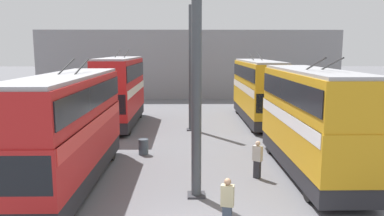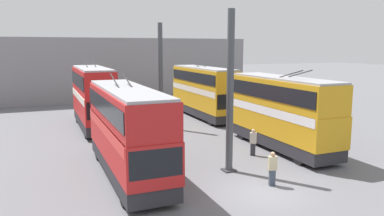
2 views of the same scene
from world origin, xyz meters
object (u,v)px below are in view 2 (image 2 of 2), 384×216
Objects in this scene: bus_right_mid at (127,126)px; bus_left_near at (282,109)px; bus_right_far at (93,94)px; person_by_left_row at (253,141)px; oil_drum at (151,143)px; bus_left_far at (203,89)px; person_aisle_foreground at (272,168)px.

bus_left_near is at bearing -82.78° from bus_right_mid.
bus_right_far reaches higher than bus_right_mid.
oil_drum is at bearing -86.25° from person_by_left_row.
bus_left_near is 13.07m from bus_left_far.
person_by_left_row is 1.98× the size of oil_drum.
person_by_left_row is at bearing 173.94° from person_aisle_foreground.
person_aisle_foreground is (-18.66, 4.53, -1.90)m from bus_left_far.
bus_left_near is 15.99m from bus_right_far.
bus_right_mid reaches higher than person_by_left_row.
bus_left_near is 7.44m from person_aisle_foreground.
oil_drum is (3.37, 8.27, -2.38)m from bus_left_near.
bus_left_far reaches higher than person_aisle_foreground.
bus_left_far is 1.14× the size of bus_right_far.
bus_right_mid is 7.87m from person_aisle_foreground.
bus_left_far is at bearing -82.79° from bus_right_far.
bus_right_far reaches higher than oil_drum.
bus_right_far is at bearing 43.06° from bus_left_near.
bus_left_near is at bearing 142.13° from person_by_left_row.
bus_right_mid is (-14.45, 10.92, -0.09)m from bus_left_far.
bus_right_mid is 13.07m from bus_right_far.
bus_right_far reaches higher than person_aisle_foreground.
bus_left_near is 1.02× the size of bus_right_far.
bus_left_far is at bearing -178.47° from person_aisle_foreground.
bus_right_mid is 8.56m from person_by_left_row.
bus_right_mid is 5.97× the size of person_aisle_foreground.
person_by_left_row is at bearing -125.04° from oil_drum.
oil_drum is at bearing -162.34° from bus_right_far.
person_aisle_foreground is at bearing 166.37° from bus_left_far.
bus_right_mid is 5.91m from oil_drum.
bus_left_near is 11.01m from bus_right_mid.
bus_right_mid is 6.02× the size of person_by_left_row.
person_aisle_foreground reaches higher than person_by_left_row.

